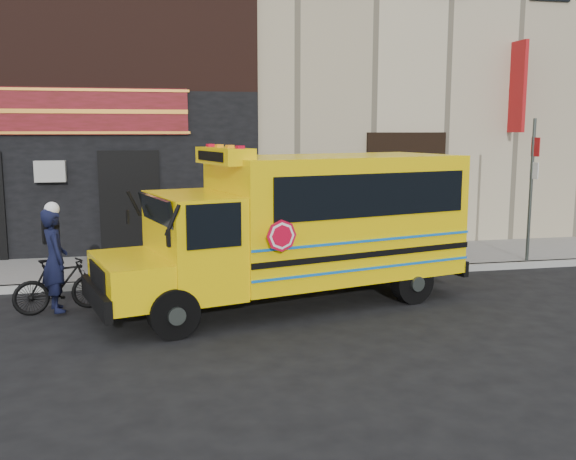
# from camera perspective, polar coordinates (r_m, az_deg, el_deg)

# --- Properties ---
(ground) EXTENTS (120.00, 120.00, 0.00)m
(ground) POSITION_cam_1_polar(r_m,az_deg,el_deg) (11.50, 1.83, -7.38)
(ground) COLOR black
(ground) RESTS_ON ground
(curb) EXTENTS (40.00, 0.20, 0.15)m
(curb) POSITION_cam_1_polar(r_m,az_deg,el_deg) (13.93, -0.71, -4.15)
(curb) COLOR #989993
(curb) RESTS_ON ground
(sidewalk) EXTENTS (40.00, 3.00, 0.15)m
(sidewalk) POSITION_cam_1_polar(r_m,az_deg,el_deg) (15.37, -1.80, -2.91)
(sidewalk) COLOR slate
(sidewalk) RESTS_ON ground
(building) EXTENTS (20.00, 10.70, 12.00)m
(building) POSITION_cam_1_polar(r_m,az_deg,el_deg) (21.52, -5.11, 16.64)
(building) COLOR #B8AA8A
(building) RESTS_ON sidewalk
(school_bus) EXTENTS (7.21, 3.82, 2.92)m
(school_bus) POSITION_cam_1_polar(r_m,az_deg,el_deg) (11.88, 1.56, 0.61)
(school_bus) COLOR black
(school_bus) RESTS_ON ground
(sign_pole) EXTENTS (0.08, 0.31, 3.48)m
(sign_pole) POSITION_cam_1_polar(r_m,az_deg,el_deg) (16.05, 20.82, 3.62)
(sign_pole) COLOR #3B423E
(sign_pole) RESTS_ON ground
(bicycle) EXTENTS (1.69, 0.94, 0.98)m
(bicycle) POSITION_cam_1_polar(r_m,az_deg,el_deg) (12.15, -19.59, -4.63)
(bicycle) COLOR black
(bicycle) RESTS_ON ground
(cyclist) EXTENTS (0.64, 0.78, 1.83)m
(cyclist) POSITION_cam_1_polar(r_m,az_deg,el_deg) (11.98, -20.01, -2.75)
(cyclist) COLOR black
(cyclist) RESTS_ON ground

